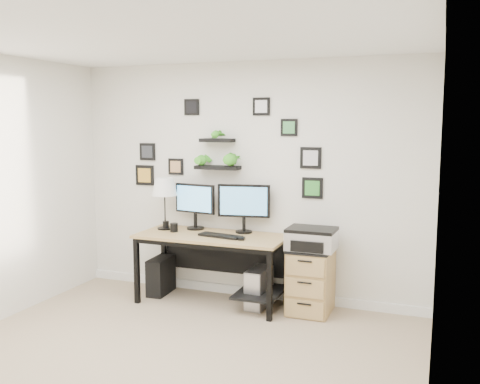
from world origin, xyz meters
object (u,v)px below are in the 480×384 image
at_px(desk, 216,246).
at_px(pc_tower_black, 161,276).
at_px(file_cabinet, 311,280).
at_px(printer, 312,239).
at_px(mug, 174,228).
at_px(monitor_right, 244,204).
at_px(monitor_left, 195,203).
at_px(table_lamp, 165,188).
at_px(pc_tower_grey, 259,288).

xyz_separation_m(desk, pc_tower_black, (-0.71, 0.05, -0.42)).
bearing_deg(file_cabinet, printer, -74.01).
bearing_deg(mug, printer, 2.05).
distance_m(monitor_right, pc_tower_black, 1.30).
distance_m(monitor_left, pc_tower_black, 0.93).
height_order(mug, printer, printer).
bearing_deg(mug, file_cabinet, 3.65).
distance_m(desk, file_cabinet, 1.07).
bearing_deg(monitor_right, pc_tower_black, -171.93).
bearing_deg(table_lamp, pc_tower_grey, -2.33).
height_order(table_lamp, file_cabinet, table_lamp).
bearing_deg(pc_tower_grey, monitor_right, 144.88).
bearing_deg(monitor_left, table_lamp, -161.12).
relative_size(monitor_right, file_cabinet, 0.85).
height_order(monitor_left, table_lamp, table_lamp).
xyz_separation_m(table_lamp, printer, (1.70, -0.05, -0.44)).
height_order(desk, table_lamp, table_lamp).
xyz_separation_m(desk, monitor_left, (-0.33, 0.18, 0.42)).
bearing_deg(monitor_right, mug, -163.01).
distance_m(desk, table_lamp, 0.88).
height_order(monitor_left, pc_tower_grey, monitor_left).
bearing_deg(mug, pc_tower_grey, 3.61).
height_order(monitor_right, mug, monitor_right).
bearing_deg(pc_tower_grey, mug, -176.39).
distance_m(desk, monitor_left, 0.57).
bearing_deg(pc_tower_black, desk, -7.21).
relative_size(mug, pc_tower_grey, 0.23).
xyz_separation_m(monitor_left, pc_tower_grey, (0.81, -0.16, -0.84)).
relative_size(monitor_right, pc_tower_black, 1.37).
xyz_separation_m(desk, mug, (-0.49, -0.04, 0.17)).
height_order(table_lamp, mug, table_lamp).
xyz_separation_m(mug, printer, (1.53, 0.05, -0.02)).
distance_m(desk, monitor_right, 0.54).
relative_size(file_cabinet, printer, 1.38).
xyz_separation_m(monitor_left, file_cabinet, (1.36, -0.12, -0.71)).
bearing_deg(desk, monitor_left, 151.74).
bearing_deg(desk, table_lamp, 173.99).
xyz_separation_m(desk, monitor_right, (0.25, 0.19, 0.44)).
height_order(monitor_right, pc_tower_black, monitor_right).
bearing_deg(printer, table_lamp, 178.22).
bearing_deg(pc_tower_black, pc_tower_grey, -4.51).
bearing_deg(desk, printer, 0.88).
xyz_separation_m(pc_tower_black, file_cabinet, (1.74, 0.01, 0.13)).
distance_m(monitor_left, table_lamp, 0.38).
distance_m(pc_tower_grey, printer, 0.80).
bearing_deg(desk, pc_tower_black, 175.98).
relative_size(monitor_left, pc_tower_black, 1.24).
distance_m(mug, file_cabinet, 1.59).
bearing_deg(table_lamp, monitor_left, 18.88).
bearing_deg(pc_tower_black, file_cabinet, -2.92).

